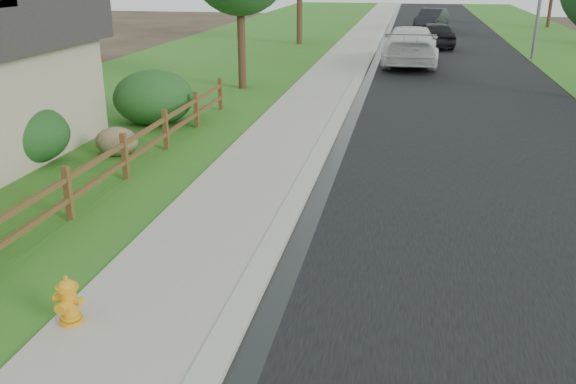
% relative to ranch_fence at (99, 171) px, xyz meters
% --- Properties ---
extents(road, '(8.00, 90.00, 0.02)m').
position_rel_ranch_fence_xyz_m(road, '(8.20, 28.60, -0.61)').
color(road, black).
rests_on(road, ground).
extents(curb, '(0.40, 90.00, 0.12)m').
position_rel_ranch_fence_xyz_m(curb, '(4.00, 28.60, -0.56)').
color(curb, '#9B998D').
rests_on(curb, ground).
extents(wet_gutter, '(0.50, 90.00, 0.00)m').
position_rel_ranch_fence_xyz_m(wet_gutter, '(4.35, 28.60, -0.60)').
color(wet_gutter, black).
rests_on(wet_gutter, road).
extents(sidewalk, '(2.20, 90.00, 0.10)m').
position_rel_ranch_fence_xyz_m(sidewalk, '(2.70, 28.60, -0.57)').
color(sidewalk, '#A0978B').
rests_on(sidewalk, ground).
extents(grass_strip, '(1.60, 90.00, 0.06)m').
position_rel_ranch_fence_xyz_m(grass_strip, '(0.80, 28.60, -0.59)').
color(grass_strip, '#2A631C').
rests_on(grass_strip, ground).
extents(lawn_near, '(9.00, 90.00, 0.04)m').
position_rel_ranch_fence_xyz_m(lawn_near, '(-4.40, 28.60, -0.60)').
color(lawn_near, '#2A631C').
rests_on(lawn_near, ground).
extents(verge_far, '(6.00, 90.00, 0.04)m').
position_rel_ranch_fence_xyz_m(verge_far, '(15.10, 28.60, -0.60)').
color(verge_far, '#2A631C').
rests_on(verge_far, ground).
extents(ranch_fence, '(0.12, 16.92, 1.10)m').
position_rel_ranch_fence_xyz_m(ranch_fence, '(0.00, 0.00, 0.00)').
color(ranch_fence, '#492C18').
rests_on(ranch_fence, ground).
extents(fire_hydrant, '(0.44, 0.36, 0.68)m').
position_rel_ranch_fence_xyz_m(fire_hydrant, '(1.90, -4.54, -0.20)').
color(fire_hydrant, orange).
rests_on(fire_hydrant, sidewalk).
extents(white_suv, '(2.60, 6.40, 1.86)m').
position_rel_ranch_fence_xyz_m(white_suv, '(6.07, 19.84, 0.33)').
color(white_suv, silver).
rests_on(white_suv, road).
extents(dark_car_mid, '(2.53, 4.71, 1.52)m').
position_rel_ranch_fence_xyz_m(dark_car_mid, '(7.45, 27.05, 0.16)').
color(dark_car_mid, black).
rests_on(dark_car_mid, road).
extents(dark_car_far, '(2.77, 4.90, 1.53)m').
position_rel_ranch_fence_xyz_m(dark_car_far, '(7.52, 38.25, 0.17)').
color(dark_car_far, black).
rests_on(dark_car_far, road).
extents(boulder, '(1.25, 1.03, 0.74)m').
position_rel_ranch_fence_xyz_m(boulder, '(-1.07, 2.96, -0.25)').
color(boulder, brown).
rests_on(boulder, ground).
extents(shrub_b, '(2.43, 2.43, 1.43)m').
position_rel_ranch_fence_xyz_m(shrub_b, '(-2.90, 1.95, 0.10)').
color(shrub_b, '#18441C').
rests_on(shrub_b, ground).
extents(shrub_d, '(2.83, 2.83, 1.64)m').
position_rel_ranch_fence_xyz_m(shrub_d, '(-1.45, 6.30, 0.20)').
color(shrub_d, '#18441C').
rests_on(shrub_d, ground).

